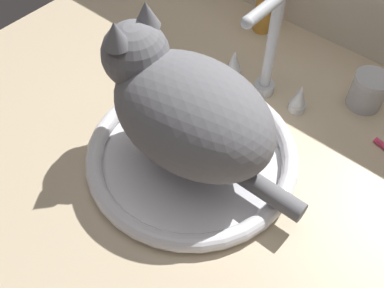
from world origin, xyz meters
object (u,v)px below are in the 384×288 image
sink_basin (192,154)px  metal_jar (368,91)px  cat (182,106)px  amber_bottle (264,10)px  faucet (267,59)px

sink_basin → metal_jar: 35.55cm
cat → metal_jar: 37.43cm
amber_bottle → cat: bearing=-75.6°
cat → metal_jar: size_ratio=5.57×
sink_basin → faucet: (-0.00, 20.87, 7.60)cm
faucet → cat: size_ratio=0.58×
cat → amber_bottle: (-9.70, 37.89, -6.77)cm
sink_basin → cat: bearing=-179.3°
sink_basin → amber_bottle: amber_bottle is taller
sink_basin → amber_bottle: 39.80cm
metal_jar → amber_bottle: bearing=167.1°
faucet → metal_jar: size_ratio=3.25×
amber_bottle → sink_basin: bearing=-72.9°
faucet → cat: cat is taller
metal_jar → faucet: bearing=-147.6°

